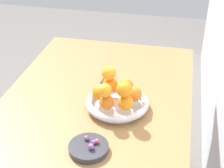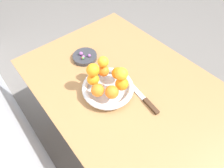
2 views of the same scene
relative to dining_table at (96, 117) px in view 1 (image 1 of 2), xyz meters
The scene contains 18 objects.
dining_table is the anchor object (origin of this frame).
fruit_bowl 0.15m from the dining_table, 66.58° to the left, with size 0.24×0.24×0.04m.
candy_dish 0.32m from the dining_table, ahead, with size 0.13×0.13×0.02m, color #333338.
orange_0 0.20m from the dining_table, 96.89° to the left, with size 0.06×0.06×0.06m, color orange.
orange_1 0.17m from the dining_table, 99.23° to the left, with size 0.06×0.06×0.06m, color orange.
orange_2 0.17m from the dining_table, 29.88° to the left, with size 0.06×0.06×0.06m, color orange.
orange_3 0.20m from the dining_table, 33.18° to the left, with size 0.06×0.06×0.06m, color orange.
orange_4 0.23m from the dining_table, 55.19° to the left, with size 0.06×0.06×0.06m, color orange.
orange_5 0.23m from the dining_table, 78.21° to the left, with size 0.06×0.06×0.06m, color orange.
orange_6 0.25m from the dining_table, 30.12° to the left, with size 0.05×0.05×0.05m, color orange.
orange_7 0.27m from the dining_table, 53.53° to the left, with size 0.06×0.06×0.06m, color orange.
orange_8 0.22m from the dining_table, 92.15° to the left, with size 0.06×0.06×0.06m, color orange.
candy_ball_0 0.32m from the dining_table, 13.03° to the left, with size 0.01×0.01×0.01m, color #8C4C99.
candy_ball_1 0.31m from the dining_table, 15.17° to the left, with size 0.01×0.01×0.01m, color #C6384C.
candy_ball_2 0.34m from the dining_table, 11.76° to the left, with size 0.02×0.02×0.02m, color #8C4C99.
candy_ball_3 0.30m from the dining_table, ahead, with size 0.02×0.02×0.02m, color #8C4C99.
candy_ball_4 0.31m from the dining_table, 15.12° to the left, with size 0.01×0.01×0.01m, color #4C9947.
knife 0.13m from the dining_table, behind, with size 0.26×0.05×0.01m.
Camera 1 is at (1.11, 0.31, 1.52)m, focal length 55.00 mm.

